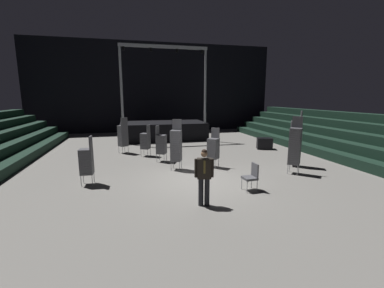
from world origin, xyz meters
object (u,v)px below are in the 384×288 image
at_px(chair_stack_rear_centre, 295,146).
at_px(chair_stack_front_left, 295,139).
at_px(chair_stack_mid_right, 176,145).
at_px(chair_stack_rear_left, 161,144).
at_px(loose_chair_near_man, 252,175).
at_px(chair_stack_mid_left, 87,161).
at_px(chair_stack_rear_right, 123,135).
at_px(chair_stack_mid_centre, 146,140).
at_px(stage_riser, 163,130).
at_px(chair_stack_front_right, 213,148).
at_px(equipment_road_case, 265,143).
at_px(man_with_tie, 204,174).

bearing_deg(chair_stack_rear_centre, chair_stack_front_left, -80.95).
xyz_separation_m(chair_stack_mid_right, chair_stack_rear_left, (-0.47, 1.60, -0.21)).
relative_size(chair_stack_front_left, loose_chair_near_man, 2.71).
relative_size(chair_stack_mid_left, chair_stack_rear_right, 0.88).
xyz_separation_m(chair_stack_mid_centre, chair_stack_rear_centre, (5.81, -4.76, 0.34)).
xyz_separation_m(stage_riser, chair_stack_front_left, (4.90, -9.20, 0.55)).
xyz_separation_m(stage_riser, chair_stack_front_right, (1.19, -8.50, 0.17)).
height_order(chair_stack_front_left, chair_stack_rear_left, chair_stack_front_left).
height_order(chair_stack_rear_left, chair_stack_rear_centre, chair_stack_rear_centre).
bearing_deg(loose_chair_near_man, stage_riser, 3.91).
bearing_deg(chair_stack_rear_left, chair_stack_rear_centre, 82.95).
xyz_separation_m(stage_riser, equipment_road_case, (5.59, -5.27, -0.39)).
bearing_deg(man_with_tie, chair_stack_mid_right, -76.74).
xyz_separation_m(chair_stack_front_left, chair_stack_mid_right, (-5.42, 0.70, -0.17)).
height_order(chair_stack_rear_left, loose_chair_near_man, chair_stack_rear_left).
relative_size(chair_stack_rear_centre, loose_chair_near_man, 2.53).
bearing_deg(equipment_road_case, stage_riser, 136.73).
distance_m(chair_stack_front_right, chair_stack_rear_centre, 3.45).
height_order(chair_stack_mid_centre, equipment_road_case, chair_stack_mid_centre).
bearing_deg(chair_stack_rear_right, chair_stack_rear_centre, -73.31).
bearing_deg(chair_stack_rear_right, chair_stack_front_left, -65.17).
bearing_deg(chair_stack_mid_left, stage_riser, -19.70).
height_order(chair_stack_mid_left, loose_chair_near_man, chair_stack_mid_left).
relative_size(chair_stack_mid_left, chair_stack_rear_left, 1.00).
relative_size(chair_stack_mid_right, chair_stack_rear_centre, 0.93).
xyz_separation_m(chair_stack_mid_left, chair_stack_rear_centre, (8.18, -0.56, 0.29)).
relative_size(chair_stack_front_left, chair_stack_front_right, 1.43).
relative_size(chair_stack_front_left, chair_stack_rear_right, 1.25).
relative_size(man_with_tie, chair_stack_rear_right, 0.83).
bearing_deg(chair_stack_mid_left, chair_stack_rear_right, -9.63).
height_order(chair_stack_mid_right, chair_stack_rear_left, chair_stack_mid_right).
bearing_deg(chair_stack_mid_right, chair_stack_mid_left, 42.62).
xyz_separation_m(chair_stack_mid_left, chair_stack_mid_centre, (2.37, 4.20, -0.04)).
relative_size(chair_stack_mid_left, equipment_road_case, 1.99).
bearing_deg(stage_riser, chair_stack_rear_left, -98.11).
bearing_deg(chair_stack_rear_right, chair_stack_mid_left, -136.00).
bearing_deg(chair_stack_rear_left, man_with_tie, 32.02).
distance_m(stage_riser, chair_stack_mid_left, 10.49).
bearing_deg(equipment_road_case, chair_stack_mid_left, -155.30).
height_order(stage_riser, chair_stack_rear_right, stage_riser).
bearing_deg(chair_stack_rear_left, chair_stack_front_left, 94.76).
height_order(man_with_tie, chair_stack_rear_left, chair_stack_rear_left).
bearing_deg(chair_stack_front_left, chair_stack_mid_left, 124.85).
bearing_deg(chair_stack_mid_right, chair_stack_rear_right, -36.38).
distance_m(chair_stack_mid_centre, equipment_road_case, 7.28).
distance_m(chair_stack_rear_left, chair_stack_rear_right, 3.11).
bearing_deg(chair_stack_mid_left, chair_stack_rear_left, -44.55).
bearing_deg(chair_stack_rear_right, man_with_tie, -106.62).
xyz_separation_m(stage_riser, chair_stack_mid_centre, (-1.66, -5.49, 0.13)).
xyz_separation_m(chair_stack_mid_left, loose_chair_near_man, (5.56, -1.95, -0.37)).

